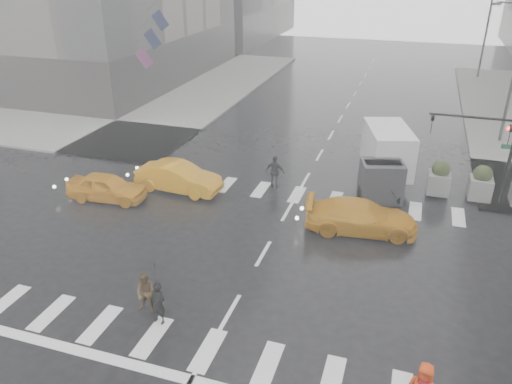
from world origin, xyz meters
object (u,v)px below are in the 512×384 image
(pedestrian_brown, at_px, (146,293))
(box_truck, at_px, (386,158))
(traffic_signal_pole, at_px, (491,143))
(taxi_mid, at_px, (179,177))
(taxi_front, at_px, (107,187))

(pedestrian_brown, bearing_deg, box_truck, 60.46)
(traffic_signal_pole, bearing_deg, box_truck, 172.50)
(pedestrian_brown, xyz_separation_m, taxi_mid, (-3.34, 9.43, -0.02))
(pedestrian_brown, bearing_deg, traffic_signal_pole, 45.22)
(traffic_signal_pole, height_order, box_truck, traffic_signal_pole)
(pedestrian_brown, relative_size, taxi_front, 0.38)
(traffic_signal_pole, distance_m, pedestrian_brown, 17.63)
(pedestrian_brown, height_order, box_truck, box_truck)
(pedestrian_brown, relative_size, box_truck, 0.28)
(pedestrian_brown, xyz_separation_m, taxi_front, (-6.36, 7.32, -0.09))
(taxi_mid, distance_m, box_truck, 11.11)
(traffic_signal_pole, relative_size, taxi_mid, 0.98)
(taxi_front, xyz_separation_m, taxi_mid, (3.02, 2.10, 0.07))
(pedestrian_brown, distance_m, box_truck, 15.22)
(taxi_mid, relative_size, box_truck, 0.81)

